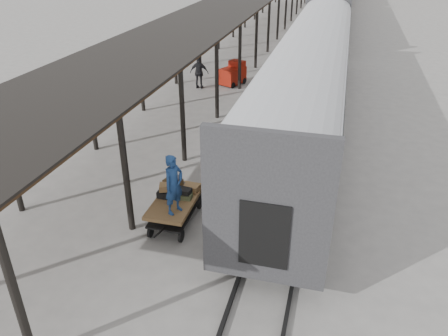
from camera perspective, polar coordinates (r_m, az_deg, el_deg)
The scene contains 8 objects.
ground at distance 15.43m, azimuth -4.16°, elevation -4.41°, with size 160.00×160.00×0.00m, color slate.
train at distance 46.41m, azimuth 14.22°, elevation 20.34°, with size 3.45×76.01×4.01m.
rails at distance 47.00m, azimuth 13.85°, elevation 17.20°, with size 1.54×150.00×0.12m.
baggage_cart at distance 14.10m, azimuth -6.34°, elevation -4.82°, with size 1.27×2.41×0.86m.
suitcase_stack at distance 14.21m, azimuth -6.23°, elevation -2.60°, with size 1.20×1.02×0.56m.
luggage_tug at distance 27.82m, azimuth 1.22°, elevation 12.15°, with size 1.54×1.87×1.43m.
porter at distance 12.91m, azimuth -6.58°, elevation -2.17°, with size 0.69×0.45×1.89m, color navy.
pedestrian at distance 27.05m, azimuth -3.25°, elevation 12.35°, with size 1.14×0.48×1.95m, color black.
Camera 1 is at (4.43, -12.27, 8.25)m, focal length 35.00 mm.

